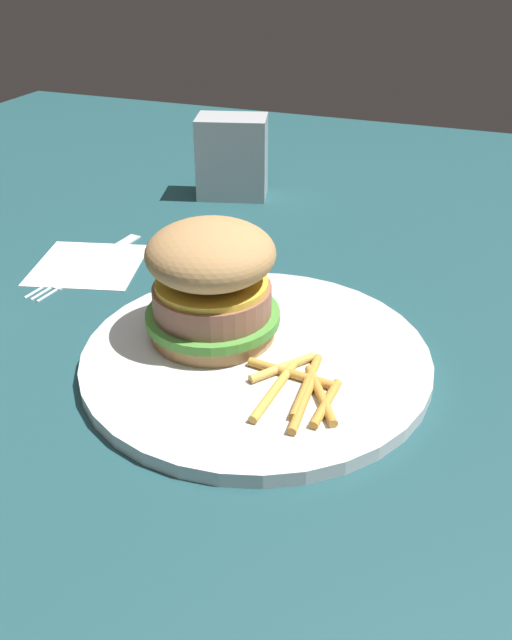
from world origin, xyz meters
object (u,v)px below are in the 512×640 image
object	(u,v)px
napkin	(88,264)
napkin_dispenser	(232,157)
sandwich	(212,281)
fries_pile	(300,388)
fork	(87,263)
plate	(256,357)

from	to	relation	value
napkin	napkin_dispenser	bearing A→B (deg)	-103.94
napkin	sandwich	bearing A→B (deg)	153.16
sandwich	napkin	world-z (taller)	sandwich
fries_pile	fork	bearing A→B (deg)	-27.42
napkin	fork	world-z (taller)	fork
sandwich	napkin	distance (m)	0.22
sandwich	fries_pile	size ratio (longest dim) A/B	1.18
plate	fries_pile	bearing A→B (deg)	141.51
napkin_dispenser	fries_pile	bearing A→B (deg)	-77.08
sandwich	napkin_dispenser	bearing A→B (deg)	-70.05
plate	napkin_dispenser	size ratio (longest dim) A/B	2.74
fork	plate	bearing A→B (deg)	155.31
fork	napkin_dispenser	world-z (taller)	napkin_dispenser
fries_pile	napkin_dispenser	bearing A→B (deg)	-61.26
plate	sandwich	world-z (taller)	sandwich
napkin	napkin_dispenser	world-z (taller)	napkin_dispenser
fries_pile	napkin_dispenser	distance (m)	0.46
fries_pile	fork	size ratio (longest dim) A/B	0.56
plate	sandwich	distance (m)	0.07
sandwich	napkin_dispenser	size ratio (longest dim) A/B	1.09
fries_pile	plate	bearing A→B (deg)	-38.49
napkin	napkin_dispenser	size ratio (longest dim) A/B	1.05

